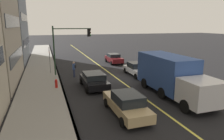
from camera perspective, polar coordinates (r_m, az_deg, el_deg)
ground at (r=21.99m, az=1.55°, el=-2.46°), size 200.00×200.00×0.00m
sidewalk_slab at (r=20.74m, az=-19.28°, el=-3.90°), size 80.00×3.90×0.15m
curb_edge at (r=20.77m, az=-14.12°, el=-3.53°), size 80.00×0.16×0.15m
lane_stripe_center at (r=21.98m, az=1.55°, el=-2.44°), size 80.00×0.16×0.01m
car_white at (r=23.54m, az=7.04°, el=0.27°), size 4.60×1.96×1.46m
car_tan at (r=13.27m, az=4.05°, el=-9.37°), size 4.78×1.89×1.51m
car_black at (r=18.86m, az=-5.09°, el=-2.76°), size 4.45×2.08×1.39m
car_maroon at (r=30.75m, az=0.50°, el=3.29°), size 4.09×1.88×1.41m
truck_blue at (r=17.33m, az=16.34°, el=-1.34°), size 8.38×2.65×3.20m
pedestrian_with_backpack at (r=22.87m, az=-10.57°, el=0.56°), size 0.47×0.46×1.74m
traffic_light_mast at (r=23.41m, az=-12.00°, el=7.76°), size 0.28×4.28×5.57m
street_sign_post at (r=24.74m, az=-17.08°, el=3.08°), size 0.60×0.08×3.17m
fire_hydrant at (r=19.02m, az=-15.33°, el=-3.87°), size 0.24×0.24×0.94m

